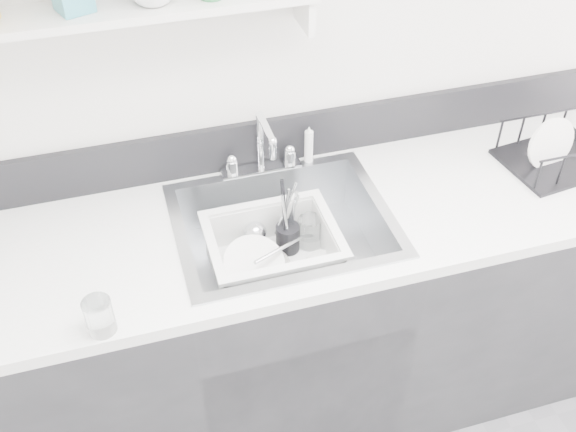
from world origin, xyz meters
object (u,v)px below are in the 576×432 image
object	(u,v)px
sink	(283,243)
counter_run	(284,322)
wash_tub	(273,252)
dish_rack	(562,146)

from	to	relation	value
sink	counter_run	bearing A→B (deg)	0.00
counter_run	wash_tub	size ratio (longest dim) A/B	8.27
wash_tub	dish_rack	distance (m)	1.00
counter_run	wash_tub	world-z (taller)	counter_run
dish_rack	sink	bearing A→B (deg)	174.59
counter_run	wash_tub	xyz separation A→B (m)	(-0.04, -0.03, 0.37)
sink	dish_rack	xyz separation A→B (m)	(0.95, 0.03, 0.15)
counter_run	sink	distance (m)	0.37
counter_run	wash_tub	bearing A→B (deg)	-146.73
counter_run	sink	xyz separation A→B (m)	(0.00, 0.00, 0.37)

